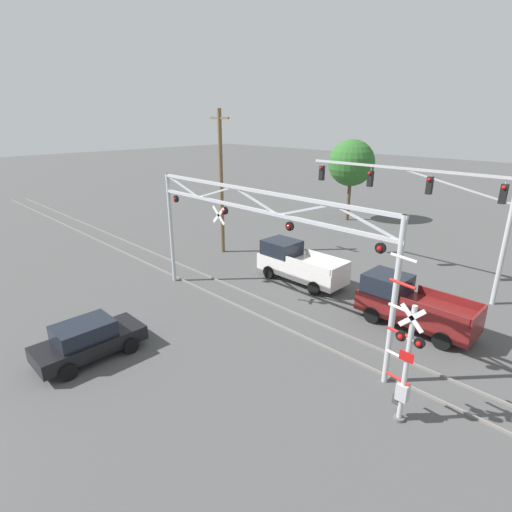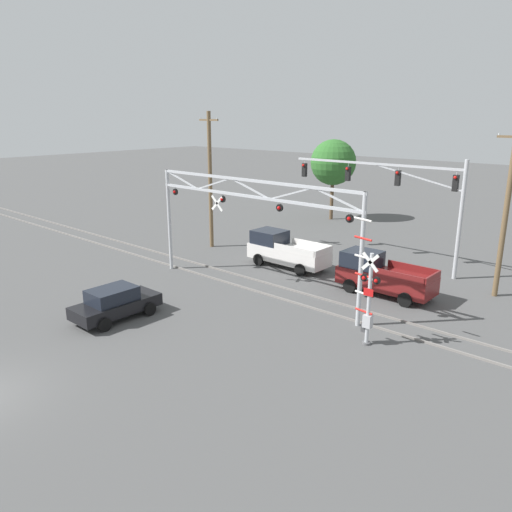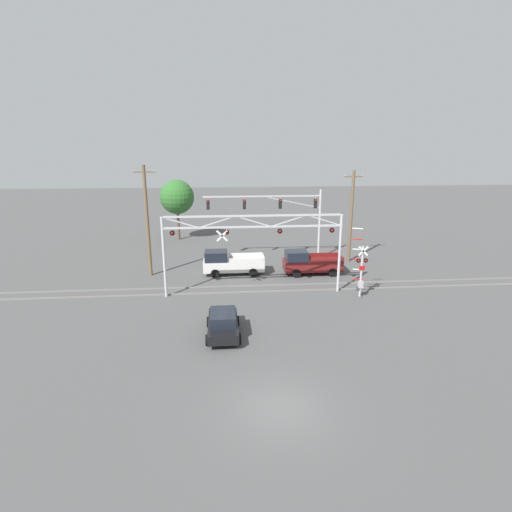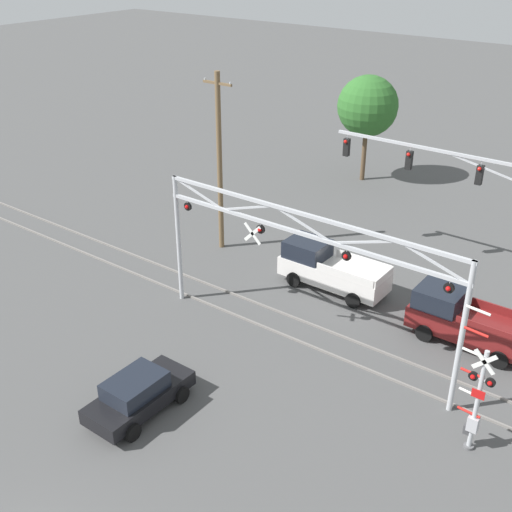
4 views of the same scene
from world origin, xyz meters
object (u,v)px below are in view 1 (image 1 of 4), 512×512
object	(u,v)px
pickup_truck_lead	(297,263)
sedan_waiting	(88,340)
pickup_truck_following	(410,305)
crossing_signal_mast	(404,365)
background_tree_beyond_span	(351,163)
utility_pole_left	(221,182)
traffic_signal_span	(441,200)
crossing_gantry	(254,227)

from	to	relation	value
pickup_truck_lead	sedan_waiting	xyz separation A→B (m)	(-0.74, -12.08, -0.25)
pickup_truck_following	crossing_signal_mast	bearing A→B (deg)	-67.36
crossing_signal_mast	background_tree_beyond_span	distance (m)	26.55
sedan_waiting	crossing_signal_mast	bearing A→B (deg)	27.69
pickup_truck_lead	pickup_truck_following	xyz separation A→B (m)	(7.07, -0.56, -0.00)
crossing_signal_mast	utility_pole_left	world-z (taller)	utility_pole_left
traffic_signal_span	pickup_truck_following	size ratio (longest dim) A/B	2.27
traffic_signal_span	background_tree_beyond_span	bearing A→B (deg)	139.87
crossing_signal_mast	traffic_signal_span	size ratio (longest dim) A/B	0.46
traffic_signal_span	crossing_signal_mast	bearing A→B (deg)	-71.60
utility_pole_left	background_tree_beyond_span	xyz separation A→B (m)	(1.09, 14.29, 0.24)
sedan_waiting	crossing_gantry	bearing A→B (deg)	70.83
traffic_signal_span	background_tree_beyond_span	world-z (taller)	background_tree_beyond_span
crossing_signal_mast	pickup_truck_lead	world-z (taller)	crossing_signal_mast
pickup_truck_lead	utility_pole_left	xyz separation A→B (m)	(-7.06, 0.32, 3.93)
crossing_gantry	traffic_signal_span	world-z (taller)	traffic_signal_span
utility_pole_left	background_tree_beyond_span	distance (m)	14.34
crossing_signal_mast	pickup_truck_lead	bearing A→B (deg)	145.34
traffic_signal_span	utility_pole_left	world-z (taller)	utility_pole_left
traffic_signal_span	pickup_truck_lead	distance (m)	8.44
traffic_signal_span	background_tree_beyond_span	distance (m)	15.46
pickup_truck_following	sedan_waiting	world-z (taller)	pickup_truck_following
utility_pole_left	background_tree_beyond_span	world-z (taller)	utility_pole_left
pickup_truck_lead	pickup_truck_following	world-z (taller)	same
crossing_signal_mast	sedan_waiting	world-z (taller)	crossing_signal_mast
pickup_truck_lead	utility_pole_left	size ratio (longest dim) A/B	0.56
crossing_gantry	utility_pole_left	distance (m)	10.31
crossing_signal_mast	traffic_signal_span	xyz separation A→B (m)	(-3.76, 11.29, 2.94)
pickup_truck_lead	crossing_gantry	bearing A→B (deg)	-72.15
sedan_waiting	utility_pole_left	xyz separation A→B (m)	(-6.32, 12.40, 4.18)
crossing_gantry	pickup_truck_following	bearing A→B (deg)	40.41
background_tree_beyond_span	crossing_signal_mast	bearing A→B (deg)	-53.76
traffic_signal_span	sedan_waiting	xyz separation A→B (m)	(-6.60, -16.72, -4.17)
pickup_truck_following	pickup_truck_lead	bearing A→B (deg)	175.47
traffic_signal_span	pickup_truck_following	bearing A→B (deg)	-76.85
crossing_gantry	utility_pole_left	bearing A→B (deg)	147.85
crossing_gantry	traffic_signal_span	distance (m)	10.68
crossing_signal_mast	utility_pole_left	size ratio (longest dim) A/B	0.56
traffic_signal_span	pickup_truck_lead	xyz separation A→B (m)	(-5.86, -4.64, -3.92)
traffic_signal_span	background_tree_beyond_span	size ratio (longest dim) A/B	1.61
traffic_signal_span	pickup_truck_following	world-z (taller)	traffic_signal_span
crossing_signal_mast	pickup_truck_following	size ratio (longest dim) A/B	1.05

